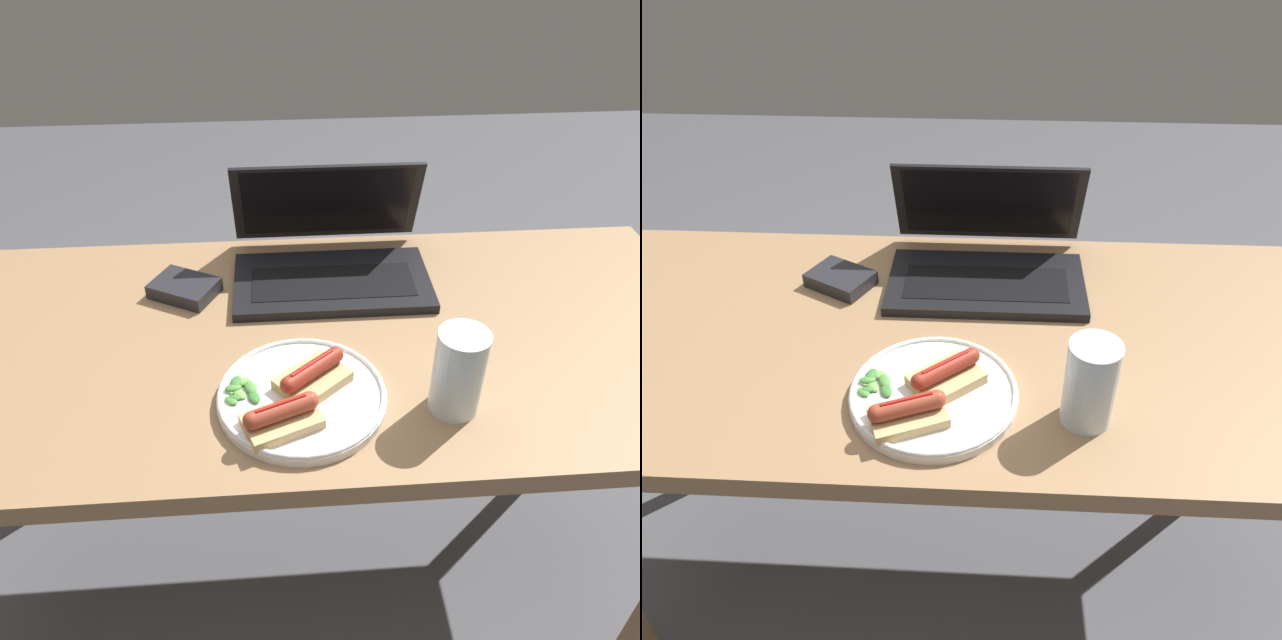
{
  "view_description": "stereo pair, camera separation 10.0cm",
  "coord_description": "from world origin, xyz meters",
  "views": [
    {
      "loc": [
        -0.06,
        -0.83,
        1.38
      ],
      "look_at": [
        0.0,
        -0.04,
        0.76
      ],
      "focal_mm": 35.0,
      "sensor_mm": 36.0,
      "label": 1
    },
    {
      "loc": [
        0.04,
        -0.84,
        1.38
      ],
      "look_at": [
        0.0,
        -0.04,
        0.76
      ],
      "focal_mm": 35.0,
      "sensor_mm": 36.0,
      "label": 2
    }
  ],
  "objects": [
    {
      "name": "drinking_glass",
      "position": [
        0.19,
        -0.19,
        0.77
      ],
      "size": [
        0.07,
        0.07,
        0.14
      ],
      "color": "silver",
      "rests_on": "desk"
    },
    {
      "name": "laptop",
      "position": [
        0.04,
        0.18,
        0.74
      ],
      "size": [
        0.37,
        0.27,
        0.2
      ],
      "color": "black",
      "rests_on": "desk"
    },
    {
      "name": "plate",
      "position": [
        -0.03,
        -0.16,
        0.71
      ],
      "size": [
        0.26,
        0.26,
        0.02
      ],
      "color": "white",
      "rests_on": "desk"
    },
    {
      "name": "salad_pile",
      "position": [
        -0.13,
        -0.15,
        0.72
      ],
      "size": [
        0.06,
        0.07,
        0.01
      ],
      "color": "#4C8E3D",
      "rests_on": "plate"
    },
    {
      "name": "sausage_toast_middle",
      "position": [
        -0.07,
        -0.22,
        0.73
      ],
      "size": [
        0.12,
        0.1,
        0.05
      ],
      "rotation": [
        0.0,
        0.0,
        3.53
      ],
      "color": "tan",
      "rests_on": "plate"
    },
    {
      "name": "ground_plane",
      "position": [
        0.0,
        0.0,
        0.0
      ],
      "size": [
        6.0,
        6.0,
        0.0
      ],
      "primitive_type": "plane",
      "color": "#4C4C51"
    },
    {
      "name": "external_drive",
      "position": [
        -0.24,
        0.14,
        0.72
      ],
      "size": [
        0.14,
        0.13,
        0.03
      ],
      "rotation": [
        0.0,
        0.0,
        -0.49
      ],
      "color": "#232328",
      "rests_on": "desk"
    },
    {
      "name": "sausage_toast_left",
      "position": [
        -0.02,
        -0.14,
        0.73
      ],
      "size": [
        0.13,
        0.12,
        0.05
      ],
      "rotation": [
        0.0,
        0.0,
        0.69
      ],
      "color": "tan",
      "rests_on": "plate"
    },
    {
      "name": "desk",
      "position": [
        0.0,
        0.0,
        0.64
      ],
      "size": [
        1.43,
        0.65,
        0.7
      ],
      "color": "#93704C",
      "rests_on": "ground_plane"
    }
  ]
}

